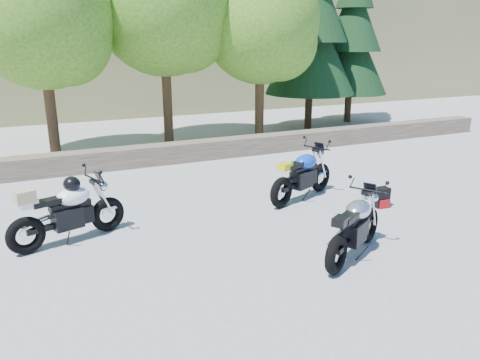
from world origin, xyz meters
name	(u,v)px	position (x,y,z in m)	size (l,w,h in m)	color
ground	(254,243)	(0.00, 0.00, 0.00)	(90.00, 90.00, 0.00)	gray
stone_wall	(162,154)	(0.00, 5.50, 0.25)	(22.00, 0.55, 0.50)	#4B4032
tree_decid_left	(45,18)	(-2.39, 7.14, 3.63)	(3.67, 3.67, 5.62)	#382314
tree_decid_mid	(167,6)	(0.91, 7.54, 4.04)	(4.08, 4.08, 6.24)	#382314
tree_decid_right	(264,26)	(3.71, 6.94, 3.50)	(3.54, 3.54, 5.41)	#382314
conifer_near	(312,22)	(6.20, 8.20, 3.68)	(3.17, 3.17, 7.06)	#382314
conifer_far	(353,35)	(8.40, 8.80, 3.27)	(2.82, 2.82, 6.27)	#382314
silver_bike	(355,228)	(1.13, -1.05, 0.46)	(1.67, 1.09, 0.94)	black
white_bike	(67,211)	(-2.69, 1.27, 0.52)	(1.88, 0.81, 1.07)	black
blue_bike	(303,176)	(1.83, 1.54, 0.49)	(1.88, 0.96, 1.00)	black
backpack	(381,198)	(2.98, 0.49, 0.19)	(0.29, 0.25, 0.38)	black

